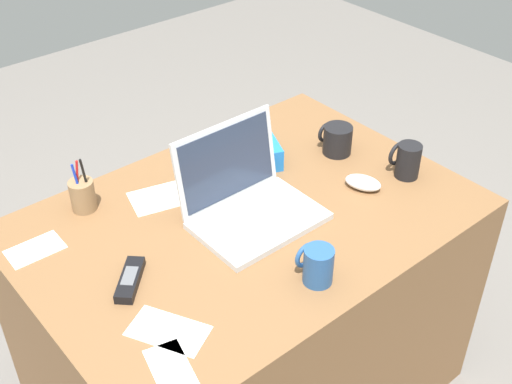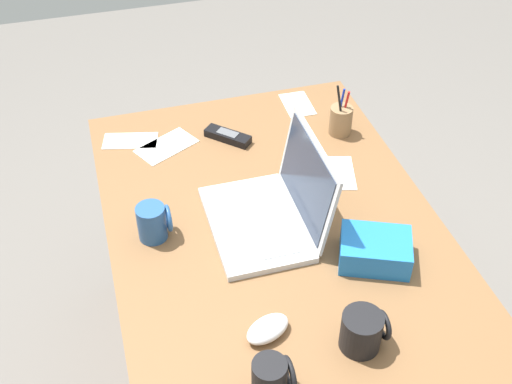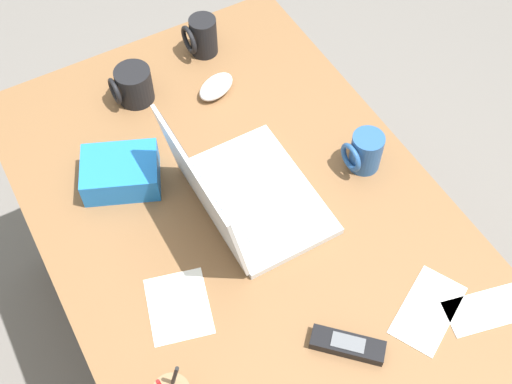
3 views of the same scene
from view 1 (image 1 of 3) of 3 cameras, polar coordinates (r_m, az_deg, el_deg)
The scene contains 13 objects.
desk at distance 2.06m, azimuth -0.68°, elevation -10.33°, with size 1.22×0.85×0.76m, color brown.
laptop at distance 1.78m, azimuth -0.62°, elevation -0.77°, with size 0.34×0.27×0.24m.
computer_mouse at distance 1.92m, azimuth 9.26°, elevation 0.80°, with size 0.06×0.11×0.04m, color white.
coffee_mug_white at distance 1.59m, azimuth 5.32°, elevation -6.28°, with size 0.07×0.09×0.10m.
coffee_mug_tall at distance 2.06m, azimuth 7.01°, elevation 4.55°, with size 0.09×0.10×0.09m.
coffee_mug_spare at distance 1.98m, azimuth 12.95°, elevation 2.72°, with size 0.08×0.08×0.11m.
cordless_phone at distance 1.62m, azimuth -10.86°, elevation -7.46°, with size 0.13×0.13×0.03m.
pen_holder at distance 1.86m, azimuth -14.80°, elevation -0.24°, with size 0.07×0.07×0.17m.
snack_bag at distance 2.01m, azimuth -0.05°, elevation 3.64°, with size 0.13×0.17×0.07m, color blue.
paper_note_near_laptop at distance 1.51m, azimuth -7.61°, elevation -11.84°, with size 0.10×0.18×0.00m, color white.
paper_note_left at distance 1.89m, azimuth -8.52°, elevation -0.55°, with size 0.15×0.12×0.00m, color white.
paper_note_right at distance 1.79m, azimuth -18.59°, elevation -4.75°, with size 0.14×0.09×0.00m, color white.
paper_note_front at distance 1.43m, azimuth -7.25°, elevation -15.22°, with size 0.08×0.16×0.00m, color white.
Camera 1 is at (-0.90, -1.11, 1.87)m, focal length 46.17 mm.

